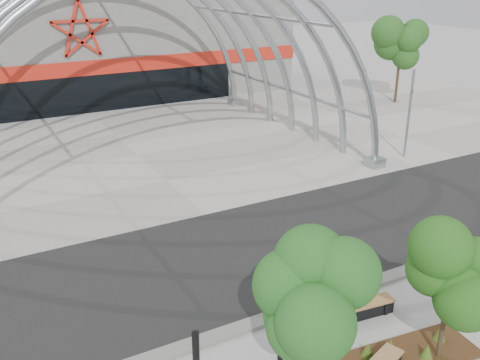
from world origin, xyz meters
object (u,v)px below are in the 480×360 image
object	(u,v)px
signal_pole	(409,113)
bollard_2	(347,296)
street_tree_0	(318,301)
street_tree_1	(452,271)
bench_1	(360,310)

from	to	relation	value
signal_pole	bollard_2	distance (m)	15.07
signal_pole	street_tree_0	xyz separation A→B (m)	(-14.61, -11.84, 0.37)
street_tree_0	bollard_2	xyz separation A→B (m)	(3.00, 2.44, -2.29)
street_tree_0	signal_pole	bearing A→B (deg)	39.02
street_tree_1	bench_1	bearing A→B (deg)	103.54
street_tree_1	bollard_2	bearing A→B (deg)	105.31
street_tree_0	bollard_2	bearing A→B (deg)	39.19
street_tree_0	bollard_2	size ratio (longest dim) A/B	3.74
bollard_2	street_tree_1	bearing A→B (deg)	-74.69
street_tree_1	bench_1	size ratio (longest dim) A/B	1.70
bollard_2	street_tree_0	bearing A→B (deg)	-140.81
bollard_2	bench_1	bearing A→B (deg)	-64.55
street_tree_0	street_tree_1	distance (m)	3.77
signal_pole	bench_1	bearing A→B (deg)	-139.43
signal_pole	bench_1	size ratio (longest dim) A/B	2.15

